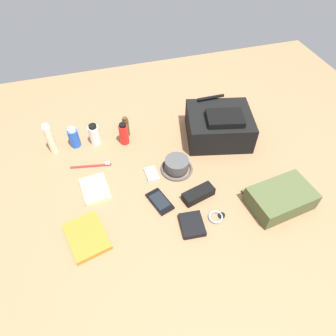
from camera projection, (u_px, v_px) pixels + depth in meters
ground_plane at (168, 175)px, 1.41m from camera, size 2.64×2.02×0.02m
backpack at (219, 125)px, 1.52m from camera, size 0.37×0.34×0.17m
toiletry_pouch at (280, 198)px, 1.26m from camera, size 0.28×0.24×0.08m
bucket_hat at (177, 166)px, 1.40m from camera, size 0.15×0.15×0.06m
lotion_bottle at (50, 139)px, 1.44m from camera, size 0.04×0.04×0.17m
deodorant_spray at (74, 138)px, 1.49m from camera, size 0.05×0.05×0.11m
toothpaste_tube at (94, 135)px, 1.50m from camera, size 0.05×0.05×0.11m
sunscreen_spray at (124, 134)px, 1.50m from camera, size 0.05×0.05×0.12m
cologne_bottle at (126, 127)px, 1.54m from camera, size 0.03×0.03×0.11m
paperback_novel at (87, 237)px, 1.17m from camera, size 0.18×0.21×0.02m
cell_phone at (160, 201)px, 1.29m from camera, size 0.10×0.14×0.01m
media_player at (152, 174)px, 1.39m from camera, size 0.06×0.09×0.01m
wristwatch at (217, 217)px, 1.24m from camera, size 0.07×0.06×0.01m
toothbrush at (93, 166)px, 1.43m from camera, size 0.19×0.04×0.02m
wallet at (192, 225)px, 1.21m from camera, size 0.10×0.12×0.02m
notepad at (95, 189)px, 1.33m from camera, size 0.13×0.16×0.02m
sunglasses_case at (198, 194)px, 1.30m from camera, size 0.15×0.09×0.04m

